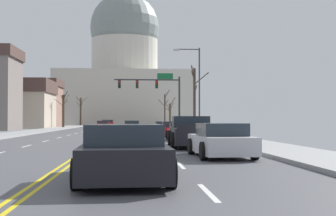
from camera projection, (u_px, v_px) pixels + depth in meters
ground at (108, 136)px, 37.75m from camera, size 20.00×180.00×0.20m
signal_gantry at (156, 89)px, 54.53m from camera, size 7.91×0.41×6.75m
street_lamp_right at (196, 82)px, 42.33m from camera, size 2.50×0.24×7.90m
capitol_building at (125, 72)px, 109.73m from camera, size 31.25×22.36×34.10m
sedan_near_00 at (132, 126)px, 49.88m from camera, size 2.00×4.33×1.22m
sedan_near_01 at (164, 128)px, 44.00m from camera, size 2.02×4.38×1.17m
sedan_near_02 at (172, 129)px, 36.95m from camera, size 2.13×4.49×1.19m
sedan_near_03 at (182, 132)px, 30.29m from camera, size 2.06×4.33×1.14m
pickup_truck_near_04 at (192, 133)px, 23.16m from camera, size 2.43×5.66×1.56m
sedan_near_05 at (221, 141)px, 17.02m from camera, size 2.13×4.36×1.26m
sedan_near_06 at (124, 154)px, 10.55m from camera, size 2.20×4.55×1.30m
sedan_oncoming_00 at (103, 125)px, 62.45m from camera, size 2.07×4.41×1.15m
sedan_oncoming_01 at (108, 124)px, 71.08m from camera, size 2.23×4.73×1.26m
flank_building_00 at (27, 103)px, 83.21m from camera, size 12.28×9.78×8.52m
flank_building_01 at (8, 104)px, 68.09m from camera, size 13.01×10.34×7.20m
bare_tree_00 at (170, 114)px, 81.29m from camera, size 1.97×2.30×5.11m
bare_tree_01 at (81, 110)px, 91.36m from camera, size 2.36×2.71×5.79m
bare_tree_02 at (195, 97)px, 46.59m from camera, size 2.05×1.63×6.70m
bare_tree_03 at (63, 110)px, 70.61m from camera, size 2.23×2.58×5.57m
bare_tree_04 at (165, 108)px, 86.46m from camera, size 2.22×1.78×6.85m
pedestrian_00 at (200, 123)px, 43.73m from camera, size 0.35×0.34×1.66m
bicycle_parked at (205, 129)px, 40.66m from camera, size 0.12×1.77×0.85m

